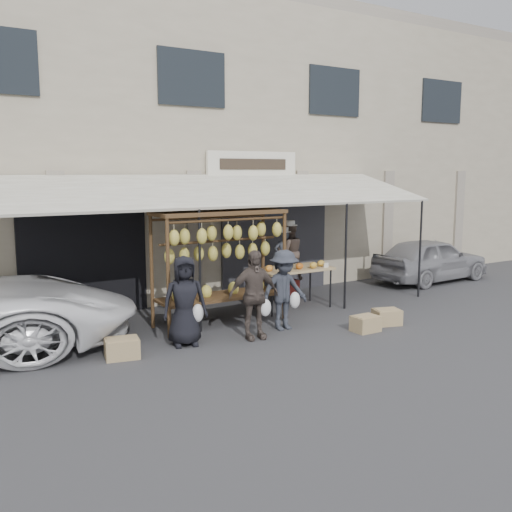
# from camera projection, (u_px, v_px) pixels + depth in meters

# --- Properties ---
(ground_plane) EXTENTS (90.00, 90.00, 0.00)m
(ground_plane) POSITION_uv_depth(u_px,v_px,m) (279.00, 339.00, 10.25)
(ground_plane) COLOR #2D2D30
(shophouse) EXTENTS (24.00, 6.15, 7.30)m
(shophouse) POSITION_uv_depth(u_px,v_px,m) (144.00, 146.00, 15.18)
(shophouse) COLOR #B1A58D
(shophouse) RESTS_ON ground_plane
(awning) EXTENTS (10.00, 2.35, 2.92)m
(awning) POSITION_uv_depth(u_px,v_px,m) (219.00, 191.00, 11.79)
(awning) COLOR silver
(awning) RESTS_ON ground_plane
(banana_rack) EXTENTS (2.60, 0.90, 2.24)m
(banana_rack) POSITION_uv_depth(u_px,v_px,m) (221.00, 245.00, 11.00)
(banana_rack) COLOR #322112
(banana_rack) RESTS_ON ground_plane
(produce_table) EXTENTS (1.70, 0.90, 1.04)m
(produce_table) POSITION_uv_depth(u_px,v_px,m) (293.00, 270.00, 12.39)
(produce_table) COLOR tan
(produce_table) RESTS_ON ground_plane
(vendor_left) EXTENTS (0.52, 0.42, 1.23)m
(vendor_left) POSITION_uv_depth(u_px,v_px,m) (284.00, 257.00, 13.14)
(vendor_left) COLOR #3C424C
(vendor_left) RESTS_ON stool_left
(vendor_right) EXTENTS (0.76, 0.67, 1.31)m
(vendor_right) POSITION_uv_depth(u_px,v_px,m) (290.00, 252.00, 13.21)
(vendor_right) COLOR #504139
(vendor_right) RESTS_ON stool_right
(customer_left) EXTENTS (0.86, 0.66, 1.56)m
(customer_left) POSITION_uv_depth(u_px,v_px,m) (185.00, 301.00, 9.77)
(customer_left) COLOR black
(customer_left) RESTS_ON ground_plane
(customer_mid) EXTENTS (0.99, 0.52, 1.61)m
(customer_mid) POSITION_uv_depth(u_px,v_px,m) (254.00, 295.00, 10.15)
(customer_mid) COLOR #4D413B
(customer_mid) RESTS_ON ground_plane
(customer_right) EXTENTS (0.99, 0.58, 1.52)m
(customer_right) POSITION_uv_depth(u_px,v_px,m) (284.00, 290.00, 10.76)
(customer_right) COLOR #2E313B
(customer_right) RESTS_ON ground_plane
(stool_left) EXTENTS (0.31, 0.31, 0.42)m
(stool_left) POSITION_uv_depth(u_px,v_px,m) (283.00, 292.00, 13.26)
(stool_left) COLOR maroon
(stool_left) RESTS_ON ground_plane
(stool_right) EXTENTS (0.43, 0.43, 0.48)m
(stool_right) POSITION_uv_depth(u_px,v_px,m) (290.00, 290.00, 13.34)
(stool_right) COLOR maroon
(stool_right) RESTS_ON ground_plane
(crate_near_a) EXTENTS (0.49, 0.38, 0.29)m
(crate_near_a) POSITION_uv_depth(u_px,v_px,m) (365.00, 324.00, 10.70)
(crate_near_a) COLOR tan
(crate_near_a) RESTS_ON ground_plane
(crate_near_b) EXTENTS (0.59, 0.51, 0.30)m
(crate_near_b) POSITION_uv_depth(u_px,v_px,m) (387.00, 317.00, 11.18)
(crate_near_b) COLOR tan
(crate_near_b) RESTS_ON ground_plane
(crate_far) EXTENTS (0.60, 0.50, 0.32)m
(crate_far) POSITION_uv_depth(u_px,v_px,m) (122.00, 348.00, 9.17)
(crate_far) COLOR tan
(crate_far) RESTS_ON ground_plane
(sedan) EXTENTS (3.62, 1.58, 1.21)m
(sedan) POSITION_uv_depth(u_px,v_px,m) (431.00, 259.00, 15.54)
(sedan) COLOR gray
(sedan) RESTS_ON ground_plane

